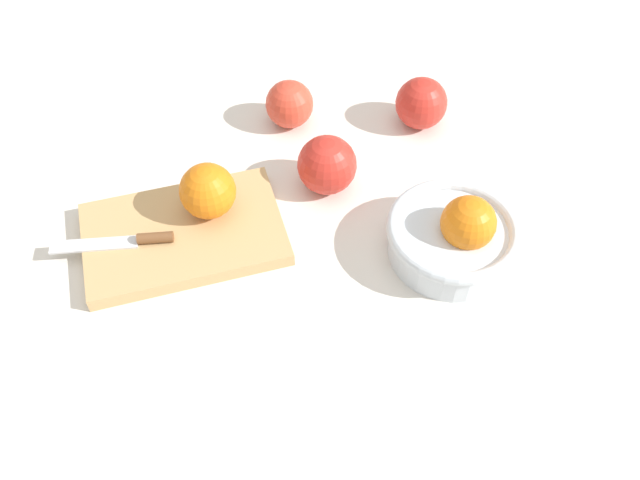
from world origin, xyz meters
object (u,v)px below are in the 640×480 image
(bowl, at_px, (455,235))
(apple_front_left_2, at_px, (421,103))
(cutting_board, at_px, (184,234))
(apple_front_center, at_px, (289,104))
(orange_on_board, at_px, (208,190))
(apple_front_left, at_px, (327,165))
(knife, at_px, (129,241))

(bowl, bearing_deg, apple_front_left_2, -93.42)
(cutting_board, bearing_deg, apple_front_center, -127.21)
(bowl, xyz_separation_m, apple_front_left_2, (-0.02, -0.25, 0.00))
(bowl, height_order, orange_on_board, bowl)
(apple_front_left_2, height_order, apple_front_center, apple_front_left_2)
(orange_on_board, distance_m, apple_front_left, 0.17)
(orange_on_board, relative_size, apple_front_left_2, 0.95)
(bowl, relative_size, apple_front_left, 2.08)
(knife, bearing_deg, apple_front_left, -162.05)
(orange_on_board, distance_m, apple_front_left_2, 0.35)
(cutting_board, bearing_deg, apple_front_left_2, -152.53)
(cutting_board, height_order, apple_front_left, apple_front_left)
(orange_on_board, distance_m, knife, 0.12)
(apple_front_left_2, bearing_deg, cutting_board, 27.47)
(bowl, distance_m, cutting_board, 0.35)
(apple_front_left, relative_size, apple_front_center, 1.14)
(orange_on_board, height_order, apple_front_left_2, orange_on_board)
(knife, height_order, apple_front_left_2, apple_front_left_2)
(cutting_board, distance_m, orange_on_board, 0.07)
(bowl, bearing_deg, apple_front_left, -44.35)
(bowl, height_order, apple_front_left, bowl)
(orange_on_board, bearing_deg, apple_front_center, -124.16)
(bowl, relative_size, apple_front_left_2, 2.20)
(orange_on_board, xyz_separation_m, apple_front_left_2, (-0.32, -0.15, -0.02))
(cutting_board, relative_size, apple_front_left_2, 3.30)
(bowl, xyz_separation_m, apple_front_left, (0.14, -0.14, 0.01))
(bowl, xyz_separation_m, cutting_board, (0.34, -0.07, -0.02))
(bowl, bearing_deg, orange_on_board, -17.96)
(apple_front_left, relative_size, apple_front_left_2, 1.06)
(bowl, height_order, apple_front_left_2, bowl)
(orange_on_board, distance_m, apple_front_center, 0.22)
(apple_front_left_2, bearing_deg, bowl, 86.58)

